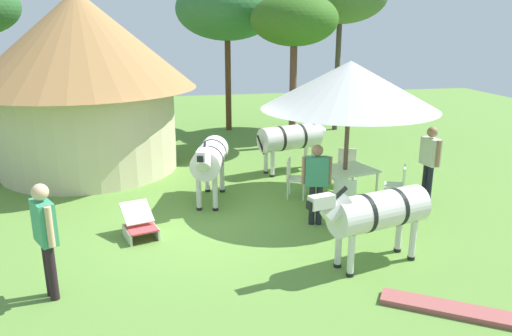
{
  "coord_description": "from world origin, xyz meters",
  "views": [
    {
      "loc": [
        -0.8,
        -9.25,
        3.87
      ],
      "look_at": [
        1.14,
        0.2,
        1.0
      ],
      "focal_mm": 34.25,
      "sensor_mm": 36.0,
      "label": 1
    }
  ],
  "objects_px": {
    "patio_dining_table": "(345,173)",
    "zebra_toward_hut": "(376,212)",
    "patio_chair_east_end": "(398,183)",
    "patio_chair_west_end": "(345,196)",
    "striped_lounge_chair": "(140,224)",
    "shade_umbrella": "(350,85)",
    "patio_chair_near_lawn": "(347,164)",
    "acacia_tree_behind_hut": "(294,20)",
    "thatched_hut": "(83,73)",
    "guest_behind_table": "(317,177)",
    "guest_beside_umbrella": "(430,157)",
    "zebra_nearest_camera": "(210,159)",
    "acacia_tree_left_background": "(227,9)",
    "patio_chair_near_hut": "(293,176)",
    "standing_watcher": "(45,231)",
    "zebra_by_umbrella": "(292,138)"
  },
  "relations": [
    {
      "from": "patio_chair_near_lawn",
      "to": "acacia_tree_behind_hut",
      "type": "xyz_separation_m",
      "value": [
        -0.26,
        4.08,
        3.42
      ]
    },
    {
      "from": "striped_lounge_chair",
      "to": "patio_chair_east_end",
      "type": "bearing_deg",
      "value": 169.32
    },
    {
      "from": "shade_umbrella",
      "to": "zebra_toward_hut",
      "type": "bearing_deg",
      "value": -102.44
    },
    {
      "from": "patio_chair_near_lawn",
      "to": "zebra_nearest_camera",
      "type": "distance_m",
      "value": 3.5
    },
    {
      "from": "patio_chair_near_lawn",
      "to": "zebra_nearest_camera",
      "type": "relative_size",
      "value": 0.41
    },
    {
      "from": "thatched_hut",
      "to": "patio_chair_east_end",
      "type": "xyz_separation_m",
      "value": [
        6.92,
        -4.33,
        -2.1
      ]
    },
    {
      "from": "thatched_hut",
      "to": "patio_chair_near_hut",
      "type": "bearing_deg",
      "value": -34.92
    },
    {
      "from": "thatched_hut",
      "to": "shade_umbrella",
      "type": "distance_m",
      "value": 7.0
    },
    {
      "from": "acacia_tree_left_background",
      "to": "thatched_hut",
      "type": "bearing_deg",
      "value": -135.9
    },
    {
      "from": "zebra_by_umbrella",
      "to": "acacia_tree_left_background",
      "type": "bearing_deg",
      "value": 172.31
    },
    {
      "from": "striped_lounge_chair",
      "to": "guest_behind_table",
      "type": "bearing_deg",
      "value": 162.17
    },
    {
      "from": "patio_chair_near_lawn",
      "to": "standing_watcher",
      "type": "xyz_separation_m",
      "value": [
        -6.16,
        -4.06,
        0.53
      ]
    },
    {
      "from": "patio_chair_near_hut",
      "to": "zebra_toward_hut",
      "type": "height_order",
      "value": "zebra_toward_hut"
    },
    {
      "from": "patio_dining_table",
      "to": "zebra_toward_hut",
      "type": "relative_size",
      "value": 0.63
    },
    {
      "from": "guest_behind_table",
      "to": "patio_chair_near_hut",
      "type": "bearing_deg",
      "value": 104.21
    },
    {
      "from": "standing_watcher",
      "to": "acacia_tree_left_background",
      "type": "distance_m",
      "value": 12.36
    },
    {
      "from": "guest_behind_table",
      "to": "acacia_tree_left_background",
      "type": "xyz_separation_m",
      "value": [
        -0.35,
        9.3,
        3.34
      ]
    },
    {
      "from": "striped_lounge_chair",
      "to": "zebra_nearest_camera",
      "type": "bearing_deg",
      "value": -149.36
    },
    {
      "from": "zebra_by_umbrella",
      "to": "acacia_tree_behind_hut",
      "type": "relative_size",
      "value": 0.48
    },
    {
      "from": "guest_behind_table",
      "to": "zebra_toward_hut",
      "type": "distance_m",
      "value": 1.85
    },
    {
      "from": "thatched_hut",
      "to": "acacia_tree_behind_hut",
      "type": "bearing_deg",
      "value": 12.45
    },
    {
      "from": "patio_chair_near_lawn",
      "to": "zebra_toward_hut",
      "type": "relative_size",
      "value": 0.39
    },
    {
      "from": "patio_dining_table",
      "to": "patio_chair_east_end",
      "type": "relative_size",
      "value": 1.63
    },
    {
      "from": "patio_chair_near_hut",
      "to": "zebra_toward_hut",
      "type": "relative_size",
      "value": 0.39
    },
    {
      "from": "patio_dining_table",
      "to": "zebra_by_umbrella",
      "type": "xyz_separation_m",
      "value": [
        -0.56,
        2.42,
        0.28
      ]
    },
    {
      "from": "guest_beside_umbrella",
      "to": "acacia_tree_behind_hut",
      "type": "bearing_deg",
      "value": 8.0
    },
    {
      "from": "patio_chair_near_hut",
      "to": "patio_chair_near_lawn",
      "type": "height_order",
      "value": "same"
    },
    {
      "from": "thatched_hut",
      "to": "patio_chair_west_end",
      "type": "height_order",
      "value": "thatched_hut"
    },
    {
      "from": "patio_chair_east_end",
      "to": "patio_chair_near_lawn",
      "type": "xyz_separation_m",
      "value": [
        -0.57,
        1.6,
        0.0
      ]
    },
    {
      "from": "zebra_nearest_camera",
      "to": "guest_behind_table",
      "type": "bearing_deg",
      "value": 152.55
    },
    {
      "from": "zebra_by_umbrella",
      "to": "zebra_toward_hut",
      "type": "bearing_deg",
      "value": -17.29
    },
    {
      "from": "patio_chair_west_end",
      "to": "striped_lounge_chair",
      "type": "xyz_separation_m",
      "value": [
        -4.06,
        -0.0,
        -0.27
      ]
    },
    {
      "from": "zebra_nearest_camera",
      "to": "zebra_by_umbrella",
      "type": "height_order",
      "value": "zebra_nearest_camera"
    },
    {
      "from": "patio_chair_near_lawn",
      "to": "guest_behind_table",
      "type": "distance_m",
      "value": 2.75
    },
    {
      "from": "zebra_nearest_camera",
      "to": "guest_beside_umbrella",
      "type": "bearing_deg",
      "value": -176.75
    },
    {
      "from": "thatched_hut",
      "to": "patio_dining_table",
      "type": "relative_size",
      "value": 4.0
    },
    {
      "from": "guest_beside_umbrella",
      "to": "zebra_by_umbrella",
      "type": "xyz_separation_m",
      "value": [
        -2.35,
        2.85,
        -0.09
      ]
    },
    {
      "from": "thatched_hut",
      "to": "patio_chair_east_end",
      "type": "relative_size",
      "value": 6.54
    },
    {
      "from": "patio_dining_table",
      "to": "striped_lounge_chair",
      "type": "height_order",
      "value": "patio_dining_table"
    },
    {
      "from": "guest_beside_umbrella",
      "to": "zebra_nearest_camera",
      "type": "distance_m",
      "value": 4.85
    },
    {
      "from": "thatched_hut",
      "to": "patio_chair_east_end",
      "type": "distance_m",
      "value": 8.43
    },
    {
      "from": "thatched_hut",
      "to": "guest_behind_table",
      "type": "height_order",
      "value": "thatched_hut"
    },
    {
      "from": "patio_chair_west_end",
      "to": "thatched_hut",
      "type": "bearing_deg",
      "value": 159.61
    },
    {
      "from": "zebra_nearest_camera",
      "to": "zebra_by_umbrella",
      "type": "bearing_deg",
      "value": -127.2
    },
    {
      "from": "patio_chair_near_lawn",
      "to": "guest_beside_umbrella",
      "type": "height_order",
      "value": "guest_beside_umbrella"
    },
    {
      "from": "patio_dining_table",
      "to": "patio_chair_east_end",
      "type": "bearing_deg",
      "value": -27.18
    },
    {
      "from": "shade_umbrella",
      "to": "zebra_toward_hut",
      "type": "height_order",
      "value": "shade_umbrella"
    },
    {
      "from": "patio_chair_near_lawn",
      "to": "standing_watcher",
      "type": "height_order",
      "value": "standing_watcher"
    },
    {
      "from": "standing_watcher",
      "to": "zebra_by_umbrella",
      "type": "height_order",
      "value": "standing_watcher"
    },
    {
      "from": "patio_dining_table",
      "to": "patio_chair_west_end",
      "type": "height_order",
      "value": "patio_chair_west_end"
    }
  ]
}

